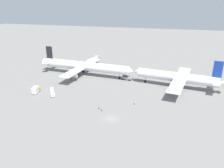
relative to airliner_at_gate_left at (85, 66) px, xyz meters
name	(u,v)px	position (x,y,z in m)	size (l,w,h in m)	color
ground_plane	(111,118)	(30.49, -48.59, -5.60)	(600.00, 600.00, 0.00)	slate
airliner_at_gate_left	(85,66)	(0.00, 0.00, 0.00)	(61.37, 43.57, 16.33)	white
airliner_being_pushed	(177,77)	(55.53, -6.31, -0.05)	(47.85, 43.94, 16.62)	white
pushback_tug	(127,78)	(27.02, -1.81, -4.31)	(9.39, 4.00, 3.03)	gray
gse_catering_truck_tall	(36,90)	(-13.25, -33.89, -3.84)	(3.68, 6.24, 3.50)	gold
gse_stair_truck_yellow	(52,94)	(-3.16, -35.29, -4.57)	(4.25, 4.82, 4.06)	silver
ground_crew_ramp_agent_by_cones	(102,109)	(25.13, -43.86, -4.69)	(0.36, 0.36, 1.74)	#4C4C51
ground_crew_wing_walker_right	(99,107)	(23.42, -42.32, -4.79)	(0.45, 0.38, 1.57)	#2D3351
ground_crew_marshaller_foreground	(134,103)	(37.44, -33.81, -4.69)	(0.36, 0.36, 1.74)	#4C4C51
jet_bridge	(93,60)	(-2.26, 21.28, -1.27)	(6.29, 16.70, 6.11)	#B7B7BC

